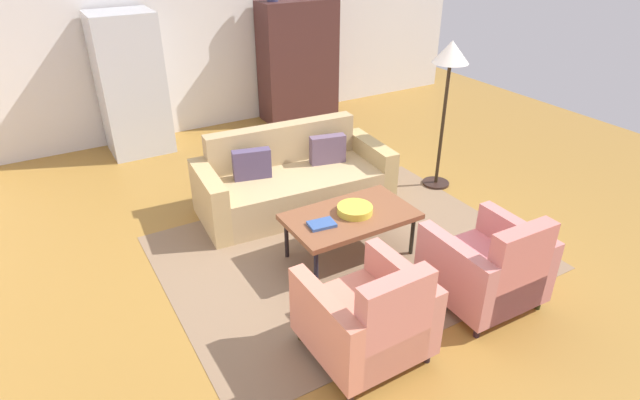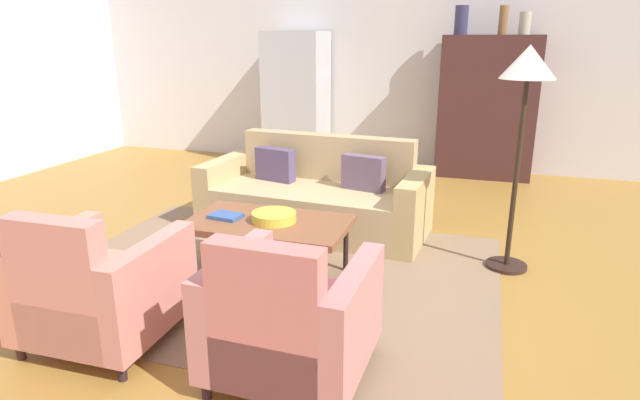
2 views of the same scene
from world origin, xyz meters
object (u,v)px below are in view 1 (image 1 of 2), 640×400
at_px(fruit_bowl, 355,210).
at_px(armchair_right, 489,270).
at_px(armchair_left, 369,320).
at_px(cabinet, 298,61).
at_px(couch, 292,181).
at_px(floor_lamp, 450,66).
at_px(book_stack, 322,224).
at_px(coffee_table, 350,218).
at_px(refrigerator, 131,85).

bearing_deg(fruit_bowl, armchair_right, -64.74).
height_order(armchair_left, cabinet, cabinet).
bearing_deg(couch, floor_lamp, 169.52).
bearing_deg(couch, book_stack, 78.69).
xyz_separation_m(fruit_bowl, cabinet, (1.43, 3.76, 0.41)).
xyz_separation_m(coffee_table, refrigerator, (-1.09, 3.65, 0.51)).
height_order(couch, fruit_bowl, couch).
relative_size(cabinet, floor_lamp, 1.05).
height_order(armchair_left, book_stack, armchair_left).
bearing_deg(coffee_table, armchair_left, -117.19).
xyz_separation_m(coffee_table, armchair_left, (-0.60, -1.17, -0.08)).
bearing_deg(coffee_table, fruit_bowl, -0.00).
distance_m(couch, armchair_left, 2.43).
height_order(book_stack, refrigerator, refrigerator).
relative_size(coffee_table, armchair_right, 1.36).
xyz_separation_m(armchair_left, cabinet, (2.08, 4.92, 0.56)).
distance_m(armchair_left, floor_lamp, 3.21).
relative_size(cabinet, refrigerator, 0.97).
relative_size(armchair_right, floor_lamp, 0.51).
height_order(coffee_table, refrigerator, refrigerator).
bearing_deg(coffee_table, refrigerator, 106.63).
xyz_separation_m(armchair_right, refrigerator, (-1.69, 4.82, 0.58)).
distance_m(couch, floor_lamp, 2.14).
bearing_deg(armchair_left, armchair_right, -0.78).
bearing_deg(couch, refrigerator, -61.91).
xyz_separation_m(armchair_left, refrigerator, (-0.49, 4.82, 0.58)).
xyz_separation_m(couch, refrigerator, (-1.10, 2.47, 0.64)).
bearing_deg(fruit_bowl, coffee_table, 180.00).
height_order(fruit_bowl, book_stack, fruit_bowl).
bearing_deg(refrigerator, cabinet, 2.33).
height_order(fruit_bowl, floor_lamp, floor_lamp).
height_order(armchair_right, book_stack, armchair_right).
bearing_deg(armchair_right, floor_lamp, 60.34).
bearing_deg(couch, cabinet, -115.66).
distance_m(armchair_left, book_stack, 1.17).
bearing_deg(cabinet, armchair_right, -100.12).
bearing_deg(cabinet, armchair_left, -112.86).
height_order(fruit_bowl, cabinet, cabinet).
relative_size(couch, refrigerator, 1.17).
bearing_deg(fruit_bowl, floor_lamp, 23.40).
xyz_separation_m(armchair_right, book_stack, (-0.93, 1.13, 0.13)).
distance_m(book_stack, cabinet, 4.23).
bearing_deg(armchair_right, armchair_left, -178.58).
xyz_separation_m(book_stack, floor_lamp, (2.07, 0.77, 0.97)).
height_order(refrigerator, floor_lamp, refrigerator).
distance_m(coffee_table, refrigerator, 3.85).
height_order(fruit_bowl, refrigerator, refrigerator).
distance_m(armchair_right, fruit_bowl, 1.30).
distance_m(fruit_bowl, floor_lamp, 2.08).
xyz_separation_m(coffee_table, fruit_bowl, (0.05, -0.00, 0.07)).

